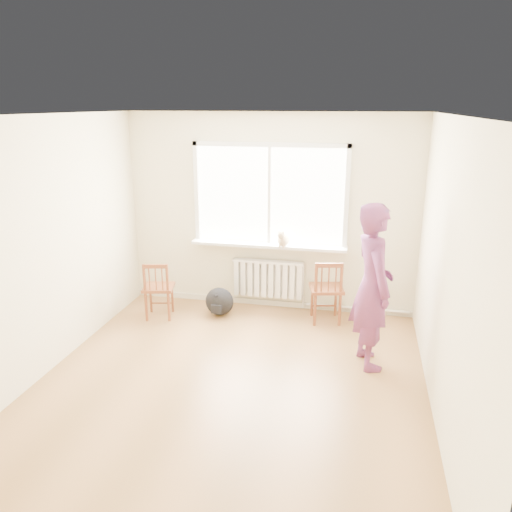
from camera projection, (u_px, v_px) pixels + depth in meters
The scene contains 13 objects.
floor at pixel (228, 387), 5.13m from camera, with size 4.50×4.50×0.00m, color #9C6D40.
ceiling at pixel (223, 115), 4.34m from camera, with size 4.50×4.50×0.00m, color white.
back_wall at pixel (270, 214), 6.84m from camera, with size 4.00×0.01×2.70m, color beige.
window at pixel (270, 191), 6.72m from camera, with size 2.12×0.05×1.42m.
windowsill at pixel (268, 245), 6.86m from camera, with size 2.15×0.22×0.04m, color white.
radiator at pixel (268, 278), 7.02m from camera, with size 1.00×0.12×0.55m.
heating_pipe at pixel (357, 308), 6.90m from camera, with size 0.04×0.04×1.40m, color silver.
baseboard at pixel (269, 303), 7.21m from camera, with size 4.00×0.03×0.08m, color beige.
chair_left at pixel (158, 290), 6.68m from camera, with size 0.47×0.45×0.80m.
chair_right at pixel (327, 291), 6.54m from camera, with size 0.51×0.49×0.86m.
person at pixel (372, 286), 5.35m from camera, with size 0.67×0.44×1.83m, color #C54143.
cat at pixel (283, 239), 6.70m from camera, with size 0.19×0.37×0.25m.
backpack at pixel (219, 301), 6.84m from camera, with size 0.39×0.29×0.39m, color black.
Camera 1 is at (1.23, -4.35, 2.80)m, focal length 35.00 mm.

